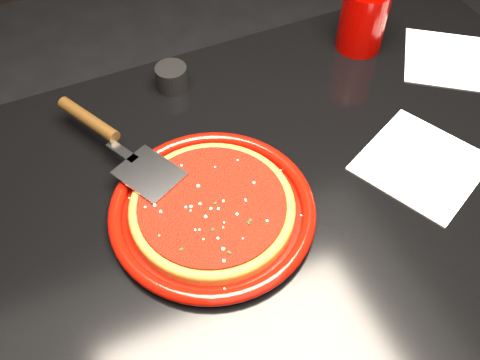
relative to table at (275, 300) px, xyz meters
name	(u,v)px	position (x,y,z in m)	size (l,w,h in m)	color
table	(275,300)	(0.00, 0.00, 0.00)	(1.20, 0.80, 0.75)	black
plate	(212,210)	(-0.12, 0.01, 0.39)	(0.32, 0.32, 0.02)	#710702
pizza_crust	(212,209)	(-0.12, 0.01, 0.39)	(0.25, 0.25, 0.01)	brown
pizza_crust_rim	(212,206)	(-0.12, 0.01, 0.40)	(0.25, 0.25, 0.02)	brown
pizza_sauce	(212,205)	(-0.12, 0.01, 0.40)	(0.22, 0.22, 0.01)	maroon
parmesan_dusting	(212,202)	(-0.12, 0.01, 0.41)	(0.22, 0.22, 0.01)	beige
basil_flecks	(212,202)	(-0.12, 0.01, 0.41)	(0.20, 0.20, 0.00)	black
pizza_server	(117,142)	(-0.22, 0.18, 0.42)	(0.09, 0.32, 0.02)	#AEB1B6
cup	(363,19)	(0.30, 0.28, 0.44)	(0.09, 0.09, 0.13)	#770200
napkin_a	(421,164)	(0.23, -0.03, 0.38)	(0.18, 0.18, 0.00)	white
napkin_b	(445,59)	(0.44, 0.17, 0.38)	(0.15, 0.17, 0.00)	white
ramekin	(172,77)	(-0.08, 0.32, 0.40)	(0.06, 0.06, 0.04)	black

